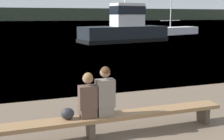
# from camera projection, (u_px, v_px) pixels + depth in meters

# --- Properties ---
(water_surface) EXTENTS (240.00, 240.00, 0.00)m
(water_surface) POSITION_uv_depth(u_px,v_px,m) (19.00, 22.00, 120.39)
(water_surface) COLOR #426B8E
(water_surface) RESTS_ON ground
(far_shoreline) EXTENTS (600.00, 12.00, 6.17)m
(far_shoreline) POSITION_uv_depth(u_px,v_px,m) (18.00, 14.00, 136.90)
(far_shoreline) COLOR #384233
(far_shoreline) RESTS_ON ground
(bench_main) EXTENTS (6.20, 0.43, 0.47)m
(bench_main) POSITION_uv_depth(u_px,v_px,m) (90.00, 121.00, 5.84)
(bench_main) COLOR brown
(bench_main) RESTS_ON ground
(person_left) EXTENTS (0.38, 0.39, 0.95)m
(person_left) POSITION_uv_depth(u_px,v_px,m) (88.00, 98.00, 5.73)
(person_left) COLOR #4C382D
(person_left) RESTS_ON bench_main
(person_right) EXTENTS (0.38, 0.39, 1.06)m
(person_right) POSITION_uv_depth(u_px,v_px,m) (105.00, 94.00, 5.84)
(person_right) COLOR #70665B
(person_right) RESTS_ON bench_main
(shopping_bag) EXTENTS (0.27, 0.22, 0.24)m
(shopping_bag) POSITION_uv_depth(u_px,v_px,m) (68.00, 114.00, 5.68)
(shopping_bag) COLOR #232328
(shopping_bag) RESTS_ON bench_main
(tugboat_red) EXTENTS (9.16, 4.46, 6.06)m
(tugboat_red) POSITION_uv_depth(u_px,v_px,m) (124.00, 30.00, 27.47)
(tugboat_red) COLOR black
(tugboat_red) RESTS_ON water_surface
(moored_sailboat) EXTENTS (8.57, 4.49, 9.96)m
(moored_sailboat) POSITION_uv_depth(u_px,v_px,m) (172.00, 31.00, 37.93)
(moored_sailboat) COLOR silver
(moored_sailboat) RESTS_ON water_surface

